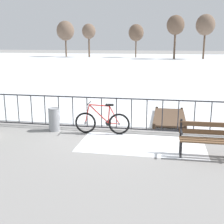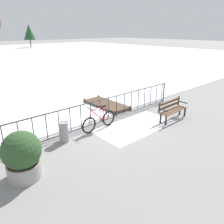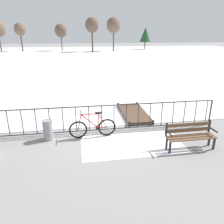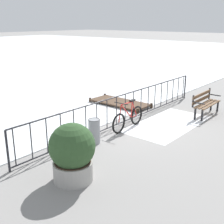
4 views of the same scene
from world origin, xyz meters
The scene contains 13 objects.
ground_plane centered at (0.00, 0.00, 0.00)m, with size 160.00×160.00×0.00m, color gray.
frozen_pond centered at (0.00, 28.40, 0.01)m, with size 80.00×56.00×0.03m, color white.
snow_patch centered at (0.91, -1.20, 0.00)m, with size 3.46×1.75×0.01m, color white.
railing_fence centered at (0.00, 0.00, 0.56)m, with size 9.06×0.06×1.07m.
bicycle_near_railing centered at (-0.37, -0.41, 0.37)m, with size 1.71×0.52×0.97m.
park_bench centered at (2.69, -1.73, 0.51)m, with size 1.61×0.50×0.89m.
trash_bin centered at (-1.95, -0.37, 0.37)m, with size 0.35×0.35×0.73m.
wooden_dock centered at (1.68, 1.58, 0.12)m, with size 1.10×2.65×0.20m.
tree_far_west centered at (2.60, 39.24, 5.11)m, with size 2.71×2.71×6.65m.
tree_west_mid centered at (15.25, 43.77, 3.31)m, with size 2.51×2.51×4.93m.
tree_centre centered at (7.07, 39.63, 5.12)m, with size 2.87×2.87×6.74m.
tree_east_mid centered at (-11.88, 42.01, 4.34)m, with size 2.31×2.31×5.66m.
tree_far_east centered at (-3.80, 42.66, 4.11)m, with size 2.55×2.55×5.54m.
Camera 3 is at (-0.82, -7.62, 3.59)m, focal length 34.77 mm.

